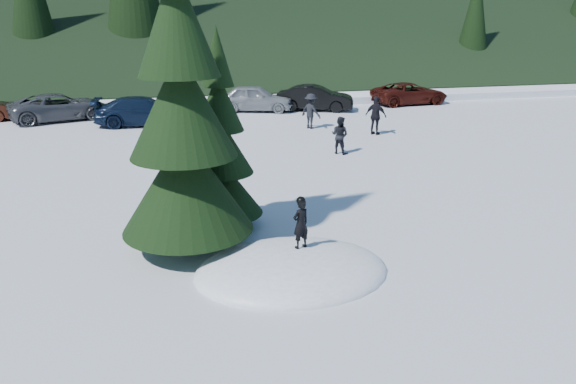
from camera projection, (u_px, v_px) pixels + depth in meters
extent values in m
plane|color=white|center=(292.00, 272.00, 12.86)|extent=(200.00, 200.00, 0.00)
ellipsoid|color=white|center=(292.00, 272.00, 12.86)|extent=(4.48, 3.52, 0.96)
cylinder|color=black|center=(189.00, 224.00, 13.84)|extent=(0.38, 0.38, 1.40)
cone|color=black|center=(186.00, 181.00, 13.50)|extent=(3.20, 3.20, 2.46)
cone|color=black|center=(181.00, 104.00, 12.92)|extent=(2.54, 2.54, 2.46)
cone|color=black|center=(176.00, 20.00, 12.34)|extent=(1.88, 1.88, 2.46)
cylinder|color=black|center=(223.00, 209.00, 15.41)|extent=(0.26, 0.26, 1.00)
cone|color=black|center=(222.00, 186.00, 15.21)|extent=(2.20, 2.20, 1.52)
cone|color=black|center=(220.00, 145.00, 14.85)|extent=(1.75, 1.75, 1.52)
cone|color=black|center=(219.00, 102.00, 14.49)|extent=(1.29, 1.29, 1.52)
cone|color=black|center=(217.00, 56.00, 14.13)|extent=(0.84, 0.84, 1.52)
imported|color=black|center=(301.00, 224.00, 12.83)|extent=(0.50, 0.43, 1.17)
imported|color=black|center=(340.00, 135.00, 23.13)|extent=(0.95, 0.95, 1.55)
imported|color=black|center=(376.00, 116.00, 26.55)|extent=(1.05, 1.08, 1.81)
imported|color=black|center=(311.00, 111.00, 27.94)|extent=(1.19, 1.29, 1.74)
imported|color=#424449|center=(60.00, 107.00, 30.05)|extent=(5.65, 3.94, 1.43)
imported|color=black|center=(144.00, 111.00, 28.75)|extent=(5.15, 2.41, 1.45)
imported|color=gray|center=(255.00, 98.00, 32.68)|extent=(4.80, 3.03, 1.52)
imported|color=black|center=(315.00, 98.00, 32.93)|extent=(4.71, 2.97, 1.46)
imported|color=#3A100A|center=(410.00, 93.00, 35.18)|extent=(5.00, 2.69, 1.33)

